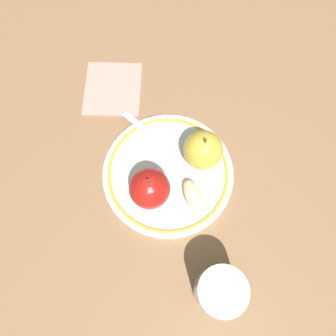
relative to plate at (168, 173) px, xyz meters
name	(u,v)px	position (x,y,z in m)	size (l,w,h in m)	color
ground_plane	(158,174)	(0.01, 0.02, -0.01)	(2.00, 2.00, 0.00)	#8B6442
plate	(168,173)	(0.00, 0.00, 0.00)	(0.24, 0.24, 0.01)	silver
apple_red_whole	(203,150)	(0.01, -0.07, 0.04)	(0.07, 0.07, 0.08)	gold
apple_second_whole	(150,188)	(-0.03, 0.04, 0.04)	(0.07, 0.07, 0.08)	#AD1813
apple_slice_front	(195,198)	(-0.06, -0.03, 0.02)	(0.07, 0.03, 0.02)	beige
fork	(154,138)	(0.07, 0.01, 0.01)	(0.15, 0.11, 0.00)	silver
drinking_glass	(219,291)	(-0.21, -0.03, 0.04)	(0.07, 0.07, 0.09)	silver
napkin_folded	(113,88)	(0.21, 0.06, 0.00)	(0.13, 0.11, 0.01)	tan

